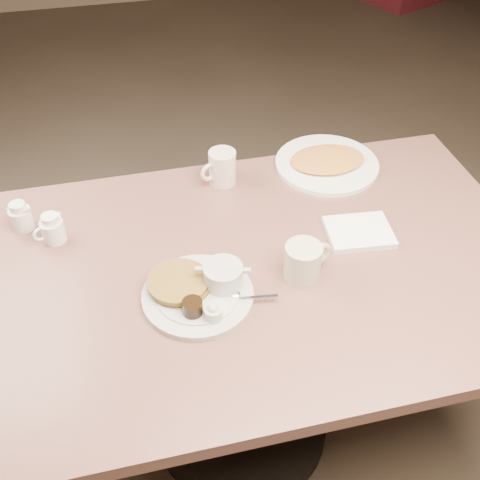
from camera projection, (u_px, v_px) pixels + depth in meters
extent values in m
cube|color=#4C3F33|center=(241.00, 426.00, 1.92)|extent=(7.00, 8.00, 0.02)
cube|color=#84564C|center=(242.00, 272.00, 1.42)|extent=(1.50, 0.90, 0.04)
cylinder|color=black|center=(242.00, 358.00, 1.66)|extent=(0.14, 0.14, 0.69)
cylinder|color=black|center=(241.00, 422.00, 1.91)|extent=(0.56, 0.56, 0.03)
cylinder|color=#B8B9B5|center=(198.00, 295.00, 1.33)|extent=(0.32, 0.32, 0.01)
cylinder|color=#B8B9B5|center=(198.00, 293.00, 1.32)|extent=(0.24, 0.24, 0.00)
cylinder|color=brown|center=(181.00, 284.00, 1.34)|extent=(0.18, 0.18, 0.01)
cylinder|color=brown|center=(178.00, 281.00, 1.33)|extent=(0.18, 0.18, 0.01)
cylinder|color=#B8B9B5|center=(223.00, 276.00, 1.33)|extent=(0.11, 0.11, 0.05)
cube|color=#B8B9B5|center=(200.00, 270.00, 1.32)|extent=(0.02, 0.02, 0.01)
cube|color=#B8B9B5|center=(246.00, 271.00, 1.31)|extent=(0.02, 0.02, 0.01)
ellipsoid|color=beige|center=(218.00, 270.00, 1.32)|extent=(0.05, 0.05, 0.03)
ellipsoid|color=beige|center=(229.00, 274.00, 1.32)|extent=(0.05, 0.05, 0.02)
cylinder|color=black|center=(193.00, 308.00, 1.27)|extent=(0.06, 0.06, 0.04)
cylinder|color=#B8B9B5|center=(213.00, 313.00, 1.26)|extent=(0.05, 0.05, 0.03)
ellipsoid|color=#C1BF96|center=(213.00, 309.00, 1.25)|extent=(0.03, 0.03, 0.02)
cube|color=#B0AFB3|center=(256.00, 297.00, 1.31)|extent=(0.10, 0.02, 0.00)
ellipsoid|color=#B0AFB3|center=(234.00, 294.00, 1.32)|extent=(0.04, 0.03, 0.01)
cylinder|color=beige|center=(303.00, 261.00, 1.36)|extent=(0.11, 0.11, 0.09)
cylinder|color=black|center=(304.00, 249.00, 1.33)|extent=(0.09, 0.09, 0.01)
torus|color=beige|center=(319.00, 254.00, 1.38)|extent=(0.06, 0.03, 0.06)
cube|color=white|center=(359.00, 232.00, 1.49)|extent=(0.18, 0.15, 0.02)
cylinder|color=#F1DECF|center=(222.00, 167.00, 1.64)|extent=(0.10, 0.10, 0.10)
torus|color=#F1DECF|center=(209.00, 172.00, 1.62)|extent=(0.06, 0.03, 0.06)
cylinder|color=white|center=(53.00, 231.00, 1.46)|extent=(0.06, 0.06, 0.06)
cylinder|color=white|center=(50.00, 219.00, 1.44)|extent=(0.04, 0.04, 0.02)
cone|color=white|center=(59.00, 217.00, 1.45)|extent=(0.02, 0.03, 0.02)
torus|color=white|center=(41.00, 234.00, 1.45)|extent=(0.04, 0.02, 0.04)
cylinder|color=white|center=(21.00, 219.00, 1.50)|extent=(0.07, 0.07, 0.06)
cylinder|color=white|center=(17.00, 207.00, 1.47)|extent=(0.05, 0.05, 0.02)
cone|color=white|center=(25.00, 211.00, 1.47)|extent=(0.03, 0.03, 0.02)
torus|color=white|center=(12.00, 214.00, 1.51)|extent=(0.04, 0.03, 0.04)
cylinder|color=white|center=(327.00, 164.00, 1.72)|extent=(0.31, 0.31, 0.01)
ellipsoid|color=orange|center=(327.00, 159.00, 1.71)|extent=(0.23, 0.16, 0.02)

